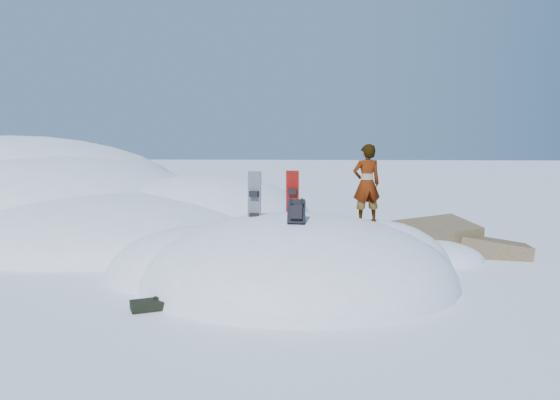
{
  "coord_description": "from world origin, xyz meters",
  "views": [
    {
      "loc": [
        0.24,
        -11.7,
        3.2
      ],
      "look_at": [
        -0.38,
        0.3,
        1.77
      ],
      "focal_mm": 35.0,
      "sensor_mm": 36.0,
      "label": 1
    }
  ],
  "objects_px": {
    "snowboard_red": "(292,204)",
    "snowboard_dark": "(254,208)",
    "backpack": "(296,212)",
    "person": "(367,184)"
  },
  "relations": [
    {
      "from": "snowboard_dark",
      "to": "person",
      "type": "bearing_deg",
      "value": 29.46
    },
    {
      "from": "snowboard_dark",
      "to": "backpack",
      "type": "xyz_separation_m",
      "value": [
        0.94,
        -0.87,
        0.03
      ]
    },
    {
      "from": "snowboard_dark",
      "to": "person",
      "type": "xyz_separation_m",
      "value": [
        2.49,
        0.56,
        0.49
      ]
    },
    {
      "from": "snowboard_red",
      "to": "backpack",
      "type": "relative_size",
      "value": 2.71
    },
    {
      "from": "person",
      "to": "backpack",
      "type": "bearing_deg",
      "value": 28.11
    },
    {
      "from": "snowboard_red",
      "to": "backpack",
      "type": "distance_m",
      "value": 1.66
    },
    {
      "from": "snowboard_red",
      "to": "snowboard_dark",
      "type": "bearing_deg",
      "value": -133.89
    },
    {
      "from": "snowboard_red",
      "to": "backpack",
      "type": "bearing_deg",
      "value": -83.31
    },
    {
      "from": "snowboard_dark",
      "to": "snowboard_red",
      "type": "bearing_deg",
      "value": 60.59
    },
    {
      "from": "snowboard_red",
      "to": "snowboard_dark",
      "type": "xyz_separation_m",
      "value": [
        -0.81,
        -0.78,
        0.02
      ]
    }
  ]
}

